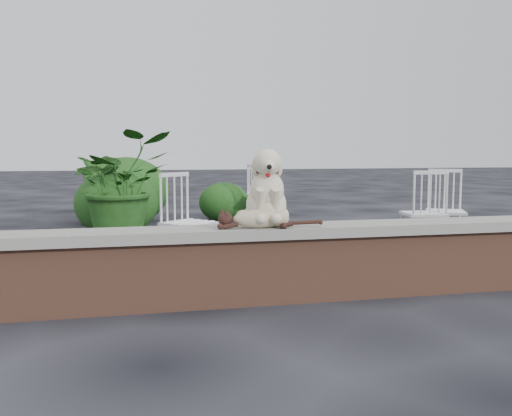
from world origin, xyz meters
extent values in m
plane|color=black|center=(0.00, 0.00, 0.00)|extent=(60.00, 60.00, 0.00)
cube|color=brown|center=(0.00, 0.00, 0.25)|extent=(6.00, 0.30, 0.50)
cube|color=slate|center=(0.00, 0.00, 0.54)|extent=(6.20, 0.40, 0.08)
imported|color=#1F3D11|center=(-2.21, 3.44, 0.71)|extent=(1.58, 1.48, 1.41)
imported|color=#1F3D11|center=(-2.65, 4.92, 0.52)|extent=(0.69, 0.69, 1.03)
ellipsoid|color=#1F3D11|center=(-2.29, 3.97, 0.41)|extent=(1.17, 1.07, 0.92)
ellipsoid|color=#1F3D11|center=(-2.16, 5.27, 0.50)|extent=(1.40, 1.29, 1.11)
ellipsoid|color=#1F3D11|center=(-0.58, 5.02, 0.30)|extent=(0.84, 0.77, 0.66)
camera|label=1|loc=(-2.11, -4.05, 1.15)|focal=38.84mm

